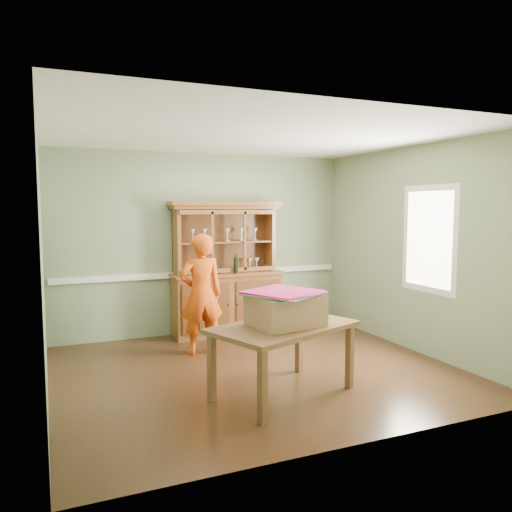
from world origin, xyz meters
name	(u,v)px	position (x,y,z in m)	size (l,w,h in m)	color
floor	(256,370)	(0.00, 0.00, 0.00)	(4.50, 4.50, 0.00)	#402414
ceiling	(256,135)	(0.00, 0.00, 2.70)	(4.50, 4.50, 0.00)	white
wall_back	(204,244)	(0.00, 2.00, 1.35)	(4.50, 4.50, 0.00)	gray
wall_left	(42,264)	(-2.25, 0.00, 1.35)	(4.00, 4.00, 0.00)	gray
wall_right	(413,249)	(2.25, 0.00, 1.35)	(4.00, 4.00, 0.00)	gray
wall_front	(358,279)	(0.00, -2.00, 1.35)	(4.50, 4.50, 0.00)	gray
chair_rail	(205,273)	(0.00, 1.98, 0.90)	(4.41, 0.05, 0.08)	white
framed_map	(44,242)	(-2.23, 0.30, 1.55)	(0.03, 0.60, 0.46)	#311D13
window_panel	(428,239)	(2.23, -0.30, 1.50)	(0.03, 0.96, 1.36)	white
china_hutch	(226,287)	(0.26, 1.78, 0.70)	(1.68, 0.56, 1.98)	brown
dining_table	(283,333)	(-0.04, -0.78, 0.63)	(1.65, 1.31, 0.72)	brown
cardboard_box	(285,310)	(-0.03, -0.81, 0.87)	(0.67, 0.53, 0.31)	#9E7051
kite_stack	(283,293)	(-0.06, -0.82, 1.05)	(0.84, 0.84, 0.04)	green
person	(201,294)	(-0.38, 0.92, 0.78)	(0.57, 0.37, 1.56)	#DA4A0D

